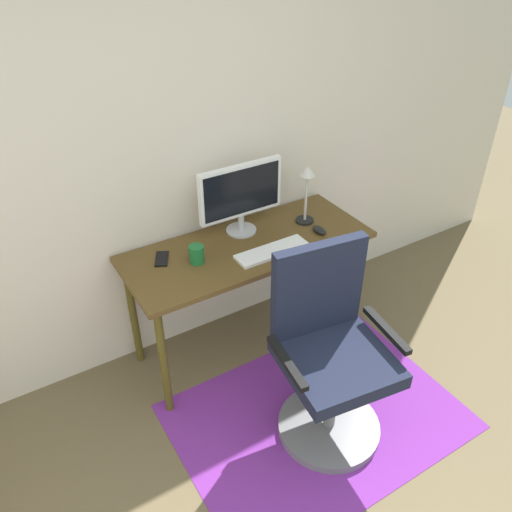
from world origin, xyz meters
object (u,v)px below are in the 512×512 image
at_px(desk, 248,257).
at_px(cell_phone, 162,259).
at_px(computer_mouse, 319,230).
at_px(coffee_cup, 197,254).
at_px(monitor, 241,194).
at_px(office_chair, 329,362).
at_px(keyboard, 272,251).
at_px(desk_lamp, 307,185).

relative_size(desk, cell_phone, 10.25).
distance_m(desk, computer_mouse, 0.45).
xyz_separation_m(computer_mouse, coffee_cup, (-0.75, 0.10, 0.03)).
bearing_deg(monitor, cell_phone, -176.45).
bearing_deg(computer_mouse, office_chair, -121.86).
distance_m(desk, keyboard, 0.18).
height_order(desk, keyboard, keyboard).
distance_m(keyboard, computer_mouse, 0.35).
height_order(coffee_cup, desk_lamp, desk_lamp).
bearing_deg(desk, office_chair, -87.84).
height_order(monitor, coffee_cup, monitor).
distance_m(computer_mouse, office_chair, 0.82).
xyz_separation_m(monitor, desk_lamp, (0.39, -0.10, -0.00)).
xyz_separation_m(keyboard, computer_mouse, (0.35, 0.03, 0.01)).
relative_size(computer_mouse, coffee_cup, 1.03).
xyz_separation_m(monitor, computer_mouse, (0.38, -0.25, -0.23)).
bearing_deg(office_chair, desk, 99.97).
bearing_deg(desk, computer_mouse, -14.17).
distance_m(keyboard, office_chair, 0.68).
height_order(desk_lamp, office_chair, desk_lamp).
distance_m(coffee_cup, office_chair, 0.89).
relative_size(desk, office_chair, 1.34).
height_order(keyboard, computer_mouse, computer_mouse).
distance_m(desk, desk_lamp, 0.54).
bearing_deg(coffee_cup, computer_mouse, -7.59).
relative_size(coffee_cup, cell_phone, 0.72).
distance_m(desk, cell_phone, 0.50).
distance_m(computer_mouse, coffee_cup, 0.76).
height_order(desk, computer_mouse, computer_mouse).
distance_m(computer_mouse, desk_lamp, 0.27).
bearing_deg(keyboard, coffee_cup, 161.47).
distance_m(monitor, computer_mouse, 0.52).
height_order(computer_mouse, coffee_cup, coffee_cup).
xyz_separation_m(desk, computer_mouse, (0.43, -0.11, 0.10)).
relative_size(keyboard, desk_lamp, 1.17).
xyz_separation_m(computer_mouse, cell_phone, (-0.91, 0.22, -0.01)).
height_order(monitor, office_chair, monitor).
relative_size(cell_phone, office_chair, 0.13).
bearing_deg(cell_phone, monitor, 30.57).
bearing_deg(coffee_cup, office_chair, -64.38).
bearing_deg(desk_lamp, computer_mouse, -90.78).
xyz_separation_m(desk, cell_phone, (-0.48, 0.11, 0.09)).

